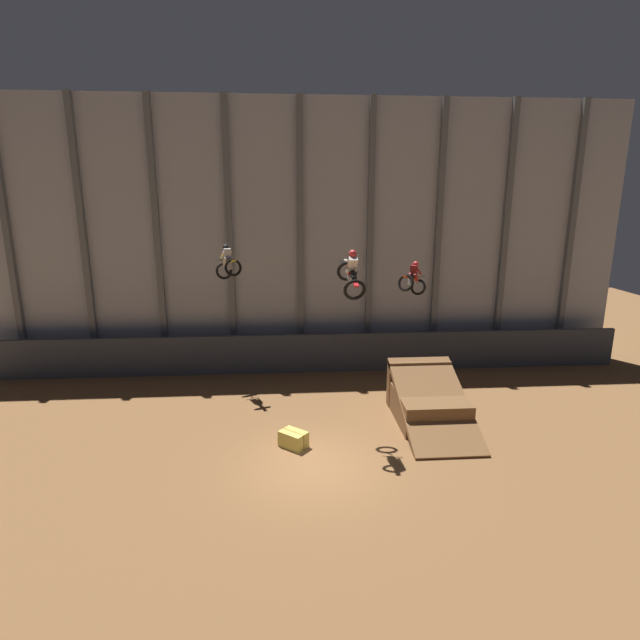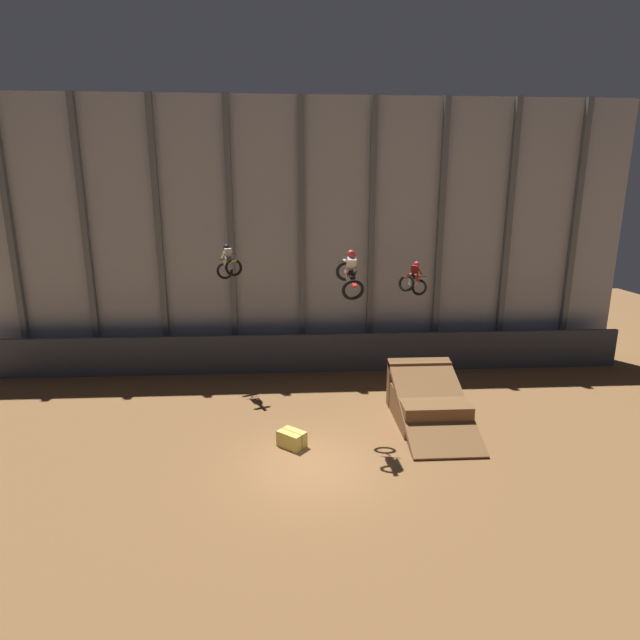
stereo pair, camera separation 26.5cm
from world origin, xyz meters
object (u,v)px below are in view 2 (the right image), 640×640
at_px(rider_bike_left_air, 229,264).
at_px(rider_bike_right_air, 414,280).
at_px(rider_bike_center_air, 350,274).
at_px(traffic_cone_near_ramp, 460,397).
at_px(dirt_ramp, 427,401).
at_px(hay_bale_trackside, 292,439).

height_order(rider_bike_left_air, rider_bike_right_air, rider_bike_left_air).
height_order(rider_bike_left_air, rider_bike_center_air, rider_bike_center_air).
bearing_deg(rider_bike_right_air, traffic_cone_near_ramp, -20.65).
bearing_deg(rider_bike_left_air, rider_bike_center_air, -70.80).
bearing_deg(rider_bike_left_air, dirt_ramp, -48.59).
distance_m(dirt_ramp, rider_bike_center_air, 6.20).
distance_m(dirt_ramp, rider_bike_right_air, 5.61).
bearing_deg(hay_bale_trackside, rider_bike_left_air, 114.37).
bearing_deg(traffic_cone_near_ramp, rider_bike_right_air, 120.83).
distance_m(rider_bike_center_air, hay_bale_trackside, 5.94).
relative_size(traffic_cone_near_ramp, hay_bale_trackside, 0.54).
xyz_separation_m(rider_bike_left_air, traffic_cone_near_ramp, (9.55, -2.42, -5.28)).
distance_m(rider_bike_left_air, rider_bike_right_air, 8.06).
height_order(rider_bike_center_air, rider_bike_right_air, rider_bike_center_air).
bearing_deg(rider_bike_right_air, rider_bike_left_air, -140.52).
distance_m(dirt_ramp, rider_bike_left_air, 9.89).
height_order(dirt_ramp, hay_bale_trackside, dirt_ramp).
distance_m(rider_bike_center_air, traffic_cone_near_ramp, 7.91).
distance_m(traffic_cone_near_ramp, hay_bale_trackside, 7.70).
bearing_deg(rider_bike_left_air, hay_bale_trackside, -88.58).
distance_m(rider_bike_left_air, hay_bale_trackside, 8.18).
distance_m(dirt_ramp, traffic_cone_near_ramp, 2.25).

